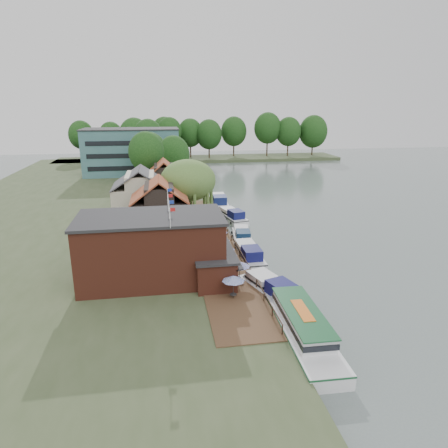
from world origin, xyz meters
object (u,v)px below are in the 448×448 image
cottage_a (160,208)px  cottage_c (164,183)px  cruiser_0 (271,287)px  umbrella_4 (222,246)px  cruiser_1 (248,252)px  cruiser_4 (219,200)px  umbrella_2 (228,261)px  umbrella_0 (233,287)px  umbrella_1 (240,272)px  umbrella_5 (220,237)px  tour_boat (304,328)px  cottage_b (141,194)px  cruiser_2 (242,235)px  swan (309,314)px  cruiser_3 (232,214)px  willow (188,193)px  pub (170,247)px  umbrella_3 (226,255)px  hotel_block (132,151)px

cottage_a → cottage_c: (1.00, 19.00, 0.00)m
cruiser_0 → umbrella_4: bearing=89.7°
cruiser_0 → cruiser_1: 10.49m
cruiser_0 → cruiser_4: cruiser_4 is taller
cottage_c → umbrella_2: cottage_c is taller
umbrella_0 → umbrella_1: size_ratio=1.00×
umbrella_1 → umbrella_5: bearing=91.4°
cottage_c → tour_boat: (10.65, -46.88, -3.85)m
umbrella_5 → cruiser_1: bearing=-46.4°
cottage_b → cruiser_1: (14.05, -18.97, -4.05)m
cruiser_1 → tour_boat: (0.60, -18.91, 0.20)m
cruiser_1 → tour_boat: tour_boat is taller
cruiser_2 → swan: cruiser_2 is taller
cruiser_0 → tour_boat: tour_boat is taller
cruiser_3 → umbrella_4: bearing=-117.5°
cruiser_0 → umbrella_5: bearing=84.3°
willow → cruiser_0: 25.83m
pub → cruiser_3: pub is taller
cruiser_3 → swan: size_ratio=21.63×
umbrella_4 → cruiser_1: 3.61m
cruiser_3 → tour_boat: 37.44m
umbrella_0 → umbrella_5: (1.04, 15.28, 0.00)m
pub → umbrella_0: (5.85, -5.93, -2.36)m
cruiser_0 → tour_boat: 8.44m
tour_boat → swan: bearing=65.0°
cruiser_0 → tour_boat: bearing=-105.3°
umbrella_5 → cruiser_4: bearing=82.0°
willow → umbrella_5: (3.40, -10.65, -3.93)m
umbrella_5 → cruiser_4: umbrella_5 is taller
umbrella_1 → umbrella_3: (-0.66, 5.20, 0.00)m
cottage_c → umbrella_4: (6.61, -27.97, -2.96)m
cottage_c → umbrella_2: 33.99m
umbrella_1 → umbrella_2: size_ratio=1.00×
willow → tour_boat: (7.15, -32.88, -4.81)m
cottage_b → willow: size_ratio=0.92×
umbrella_1 → umbrella_4: same height
pub → willow: bearing=80.1°
cottage_b → umbrella_4: size_ratio=4.04×
cruiser_0 → swan: 5.07m
willow → cruiser_1: willow is taller
pub → umbrella_2: 6.90m
umbrella_1 → cruiser_3: 27.38m
cruiser_1 → cruiser_2: bearing=83.5°
cottage_b → hotel_block: bearing=95.0°
tour_boat → umbrella_3: bearing=106.3°
willow → umbrella_2: bearing=-81.3°
cruiser_1 → umbrella_3: bearing=-137.5°
tour_boat → swan: size_ratio=29.17×
hotel_block → cruiser_0: (18.13, -75.46, -5.92)m
cruiser_4 → umbrella_3: bearing=-94.2°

